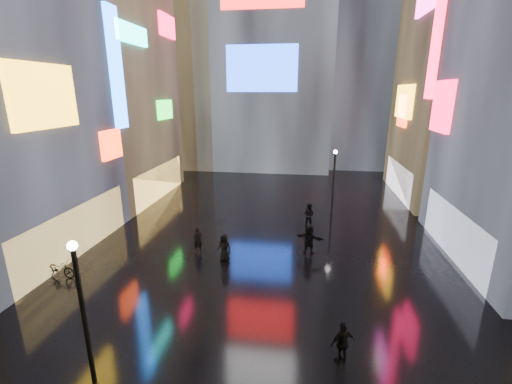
% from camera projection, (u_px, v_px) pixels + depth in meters
% --- Properties ---
extents(ground, '(140.00, 140.00, 0.00)m').
position_uv_depth(ground, '(272.00, 227.00, 24.94)').
color(ground, black).
rests_on(ground, ground).
extents(building_left_far, '(10.28, 12.00, 22.00)m').
position_uv_depth(building_left_far, '(98.00, 74.00, 29.77)').
color(building_left_far, black).
rests_on(building_left_far, ground).
extents(building_right_far, '(10.28, 12.00, 28.00)m').
position_uv_depth(building_right_far, '(478.00, 35.00, 28.29)').
color(building_right_far, black).
rests_on(building_right_far, ground).
extents(tower_flank_right, '(12.00, 12.00, 34.00)m').
position_uv_depth(tower_flank_right, '(364.00, 31.00, 43.60)').
color(tower_flank_right, black).
rests_on(tower_flank_right, ground).
extents(tower_flank_left, '(10.00, 10.00, 26.00)m').
position_uv_depth(tower_flank_left, '(182.00, 64.00, 44.12)').
color(tower_flank_left, black).
rests_on(tower_flank_left, ground).
extents(lamp_near, '(0.30, 0.30, 5.20)m').
position_uv_depth(lamp_near, '(82.00, 306.00, 10.84)').
color(lamp_near, black).
rests_on(lamp_near, ground).
extents(lamp_far, '(0.30, 0.30, 5.20)m').
position_uv_depth(lamp_far, '(334.00, 178.00, 26.89)').
color(lamp_far, black).
rests_on(lamp_far, ground).
extents(pedestrian_3, '(1.05, 0.79, 1.66)m').
position_uv_depth(pedestrian_3, '(343.00, 343.00, 12.26)').
color(pedestrian_3, black).
rests_on(pedestrian_3, ground).
extents(pedestrian_4, '(0.90, 0.68, 1.67)m').
position_uv_depth(pedestrian_4, '(224.00, 248.00, 19.77)').
color(pedestrian_4, black).
rests_on(pedestrian_4, ground).
extents(pedestrian_5, '(1.78, 1.00, 1.83)m').
position_uv_depth(pedestrian_5, '(309.00, 239.00, 20.66)').
color(pedestrian_5, black).
rests_on(pedestrian_5, ground).
extents(pedestrian_6, '(0.66, 0.55, 1.54)m').
position_uv_depth(pedestrian_6, '(198.00, 240.00, 20.93)').
color(pedestrian_6, black).
rests_on(pedestrian_6, ground).
extents(pedestrian_7, '(1.04, 0.93, 1.75)m').
position_uv_depth(pedestrian_7, '(309.00, 215.00, 24.91)').
color(pedestrian_7, black).
rests_on(pedestrian_7, ground).
extents(umbrella_2, '(1.43, 1.44, 0.95)m').
position_uv_depth(umbrella_2, '(224.00, 227.00, 19.40)').
color(umbrella_2, black).
rests_on(umbrella_2, pedestrian_4).
extents(bicycle, '(1.90, 0.73, 0.99)m').
position_uv_depth(bicycle, '(58.00, 269.00, 18.10)').
color(bicycle, black).
rests_on(bicycle, ground).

